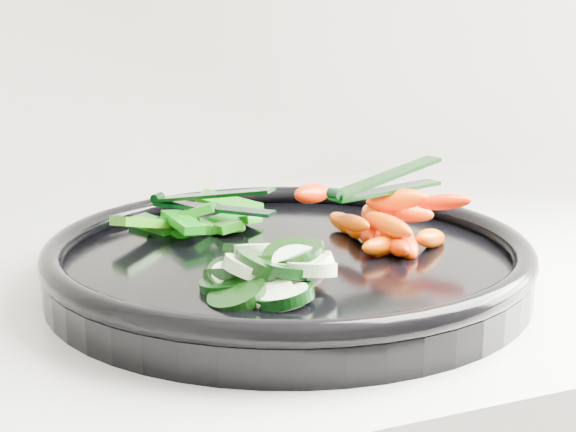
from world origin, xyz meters
name	(u,v)px	position (x,y,z in m)	size (l,w,h in m)	color
veggie_tray	(288,259)	(-0.12, 1.62, 0.95)	(0.40, 0.40, 0.04)	black
cucumber_pile	(268,272)	(-0.16, 1.55, 0.96)	(0.11, 0.11, 0.04)	black
carrot_pile	(382,221)	(-0.03, 1.62, 0.97)	(0.13, 0.13, 0.06)	#E65700
pepper_pile	(196,222)	(-0.16, 1.71, 0.96)	(0.14, 0.11, 0.04)	#176709
tong_carrot	(384,184)	(-0.03, 1.62, 1.00)	(0.11, 0.05, 0.02)	black
tong_pepper	(209,201)	(-0.15, 1.71, 0.98)	(0.09, 0.09, 0.02)	black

